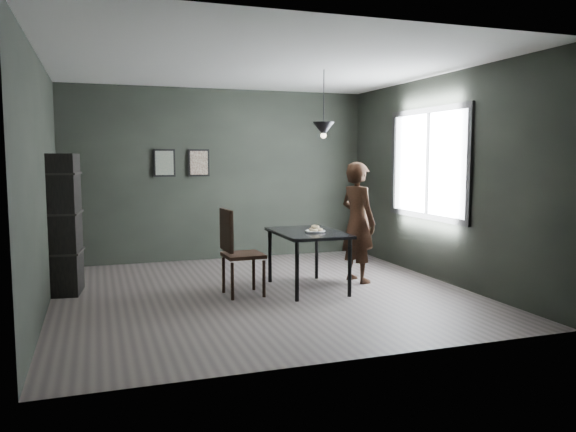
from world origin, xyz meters
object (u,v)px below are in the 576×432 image
object	(u,v)px
wood_chair	(236,247)
pendant_lamp	(324,129)
shelf_unit	(65,224)
woman	(358,222)
white_plate	(315,232)
cafe_table	(308,237)

from	to	relation	value
wood_chair	pendant_lamp	bearing A→B (deg)	3.91
wood_chair	shelf_unit	world-z (taller)	shelf_unit
pendant_lamp	wood_chair	bearing A→B (deg)	-173.29
wood_chair	pendant_lamp	size ratio (longest dim) A/B	1.24
woman	white_plate	bearing A→B (deg)	96.63
cafe_table	woman	bearing A→B (deg)	13.82
white_plate	shelf_unit	bearing A→B (deg)	163.27
cafe_table	woman	world-z (taller)	woman
white_plate	woman	world-z (taller)	woman
cafe_table	white_plate	distance (m)	0.15
wood_chair	shelf_unit	size ratio (longest dim) A/B	0.62
cafe_table	wood_chair	world-z (taller)	wood_chair
cafe_table	white_plate	size ratio (longest dim) A/B	5.22
woman	wood_chair	xyz separation A→B (m)	(-1.76, -0.24, -0.21)
woman	cafe_table	bearing A→B (deg)	87.89
shelf_unit	pendant_lamp	distance (m)	3.45
white_plate	shelf_unit	world-z (taller)	shelf_unit
white_plate	woman	distance (m)	0.81
woman	wood_chair	distance (m)	1.79
cafe_table	pendant_lamp	xyz separation A→B (m)	(0.25, 0.10, 1.38)
woman	pendant_lamp	xyz separation A→B (m)	(-0.55, -0.10, 1.24)
cafe_table	shelf_unit	size ratio (longest dim) A/B	0.69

